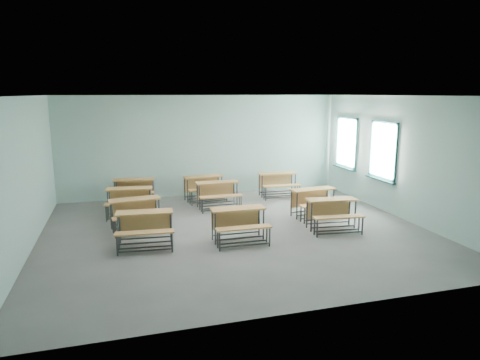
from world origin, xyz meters
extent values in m
cube|color=slate|center=(0.00, 0.00, -0.01)|extent=(9.00, 8.00, 0.02)
cube|color=white|center=(0.00, 0.00, 3.21)|extent=(9.00, 8.00, 0.02)
cube|color=#9CC4BB|center=(0.00, 4.01, 1.60)|extent=(9.00, 0.02, 3.20)
cube|color=#9CC4BB|center=(0.00, -4.01, 1.60)|extent=(9.00, 0.02, 3.20)
cube|color=#9CC4BB|center=(-4.51, 0.00, 1.60)|extent=(0.02, 8.00, 3.20)
cube|color=#9CC4BB|center=(4.51, 0.00, 1.60)|extent=(0.02, 8.00, 3.20)
cube|color=#194745|center=(4.47, 2.80, 0.93)|extent=(0.06, 1.20, 0.06)
cube|color=#194745|center=(4.47, 2.80, 2.47)|extent=(0.06, 1.20, 0.06)
cube|color=#194745|center=(4.47, 2.23, 1.70)|extent=(0.06, 0.06, 1.60)
cube|color=#194745|center=(4.47, 3.37, 1.70)|extent=(0.06, 0.06, 1.60)
cube|color=#194745|center=(4.47, 2.80, 1.70)|extent=(0.04, 0.04, 1.48)
cube|color=#194745|center=(4.47, 2.80, 1.70)|extent=(0.04, 1.08, 0.04)
cube|color=#194745|center=(4.43, 2.80, 0.87)|extent=(0.14, 1.28, 0.04)
cube|color=white|center=(4.50, 2.80, 1.70)|extent=(0.01, 1.08, 1.48)
cube|color=#194745|center=(4.47, 0.80, 0.93)|extent=(0.06, 1.20, 0.06)
cube|color=#194745|center=(4.47, 0.80, 2.47)|extent=(0.06, 1.20, 0.06)
cube|color=#194745|center=(4.47, 0.23, 1.70)|extent=(0.06, 0.06, 1.60)
cube|color=#194745|center=(4.47, 1.37, 1.70)|extent=(0.06, 0.06, 1.60)
cube|color=#194745|center=(4.47, 0.80, 1.70)|extent=(0.04, 0.04, 1.48)
cube|color=#194745|center=(4.47, 0.80, 1.70)|extent=(0.04, 1.08, 0.04)
cube|color=#194745|center=(4.43, 0.80, 0.87)|extent=(0.14, 1.28, 0.04)
cube|color=white|center=(4.50, 0.80, 1.70)|extent=(0.01, 1.08, 1.48)
cube|color=#BD8144|center=(-2.15, -0.34, 0.73)|extent=(1.24, 0.51, 0.04)
cube|color=#BD8144|center=(-2.14, -0.16, 0.43)|extent=(1.14, 0.12, 0.41)
cylinder|color=#393C3E|center=(-2.72, -0.46, 0.36)|extent=(0.04, 0.04, 0.71)
cylinder|color=#393C3E|center=(-1.62, -0.55, 0.36)|extent=(0.04, 0.04, 0.71)
cylinder|color=#393C3E|center=(-2.69, -0.14, 0.36)|extent=(0.04, 0.04, 0.71)
cylinder|color=#393C3E|center=(-1.59, -0.23, 0.36)|extent=(0.04, 0.04, 0.71)
cube|color=#393C3E|center=(-2.17, -0.50, 0.10)|extent=(1.10, 0.13, 0.03)
cube|color=#393C3E|center=(-2.14, -0.18, 0.10)|extent=(1.10, 0.13, 0.03)
cube|color=#BD8144|center=(-2.19, -0.83, 0.43)|extent=(1.22, 0.36, 0.04)
cylinder|color=#393C3E|center=(-2.75, -0.87, 0.21)|extent=(0.04, 0.04, 0.42)
cylinder|color=#393C3E|center=(-1.65, -0.97, 0.21)|extent=(0.04, 0.04, 0.42)
cylinder|color=#393C3E|center=(-2.74, -0.68, 0.21)|extent=(0.04, 0.04, 0.42)
cylinder|color=#393C3E|center=(-1.64, -0.78, 0.21)|extent=(0.04, 0.04, 0.42)
cube|color=#393C3E|center=(-2.20, -0.92, 0.08)|extent=(1.10, 0.13, 0.03)
cube|color=#393C3E|center=(-2.19, -0.73, 0.08)|extent=(1.10, 0.13, 0.03)
cube|color=#BD8144|center=(-0.13, -0.61, 0.73)|extent=(1.21, 0.41, 0.04)
cube|color=#BD8144|center=(-0.13, -0.42, 0.43)|extent=(1.15, 0.03, 0.41)
cylinder|color=#393C3E|center=(-0.69, -0.77, 0.36)|extent=(0.04, 0.04, 0.71)
cylinder|color=#393C3E|center=(0.42, -0.78, 0.36)|extent=(0.04, 0.04, 0.71)
cylinder|color=#393C3E|center=(-0.68, -0.44, 0.36)|extent=(0.04, 0.04, 0.71)
cylinder|color=#393C3E|center=(0.42, -0.46, 0.36)|extent=(0.04, 0.04, 0.71)
cube|color=#393C3E|center=(-0.13, -0.77, 0.10)|extent=(1.11, 0.04, 0.03)
cube|color=#393C3E|center=(-0.13, -0.45, 0.10)|extent=(1.11, 0.04, 0.03)
cube|color=#BD8144|center=(-0.14, -1.09, 0.43)|extent=(1.21, 0.26, 0.04)
cylinder|color=#393C3E|center=(-0.69, -1.18, 0.21)|extent=(0.04, 0.04, 0.42)
cylinder|color=#393C3E|center=(0.42, -1.19, 0.21)|extent=(0.04, 0.04, 0.42)
cylinder|color=#393C3E|center=(-0.69, -0.99, 0.21)|extent=(0.04, 0.04, 0.42)
cylinder|color=#393C3E|center=(0.42, -1.00, 0.21)|extent=(0.04, 0.04, 0.42)
cube|color=#393C3E|center=(-0.14, -1.19, 0.08)|extent=(1.11, 0.04, 0.03)
cube|color=#393C3E|center=(-0.14, -1.00, 0.08)|extent=(1.11, 0.04, 0.03)
cube|color=#BD8144|center=(2.27, -0.43, 0.73)|extent=(1.24, 0.52, 0.04)
cube|color=#BD8144|center=(2.29, -0.24, 0.43)|extent=(1.14, 0.14, 0.41)
cylinder|color=#393C3E|center=(1.71, -0.53, 0.36)|extent=(0.04, 0.04, 0.71)
cylinder|color=#393C3E|center=(2.81, -0.65, 0.36)|extent=(0.04, 0.04, 0.71)
cylinder|color=#393C3E|center=(1.74, -0.21, 0.36)|extent=(0.04, 0.04, 0.71)
cylinder|color=#393C3E|center=(2.84, -0.33, 0.36)|extent=(0.04, 0.04, 0.71)
cube|color=#393C3E|center=(2.26, -0.59, 0.10)|extent=(1.10, 0.14, 0.03)
cube|color=#393C3E|center=(2.29, -0.27, 0.10)|extent=(1.10, 0.14, 0.03)
cube|color=#BD8144|center=(2.22, -0.91, 0.43)|extent=(1.23, 0.37, 0.04)
cylinder|color=#393C3E|center=(1.67, -0.95, 0.21)|extent=(0.04, 0.04, 0.42)
cylinder|color=#393C3E|center=(2.76, -1.06, 0.21)|extent=(0.04, 0.04, 0.42)
cylinder|color=#393C3E|center=(1.68, -0.76, 0.21)|extent=(0.04, 0.04, 0.42)
cylinder|color=#393C3E|center=(2.78, -0.87, 0.21)|extent=(0.04, 0.04, 0.42)
cube|color=#393C3E|center=(2.21, -1.00, 0.08)|extent=(1.10, 0.14, 0.03)
cube|color=#393C3E|center=(2.23, -0.81, 0.08)|extent=(1.10, 0.14, 0.03)
cube|color=#BD8144|center=(-2.31, 0.89, 0.73)|extent=(1.25, 0.56, 0.04)
cube|color=#BD8144|center=(-2.34, 1.08, 0.43)|extent=(1.14, 0.17, 0.41)
cylinder|color=#393C3E|center=(-2.84, 0.66, 0.36)|extent=(0.04, 0.04, 0.71)
cylinder|color=#393C3E|center=(-1.74, 0.81, 0.36)|extent=(0.04, 0.04, 0.71)
cylinder|color=#393C3E|center=(-2.88, 0.98, 0.36)|extent=(0.04, 0.04, 0.71)
cylinder|color=#393C3E|center=(-1.79, 1.13, 0.36)|extent=(0.04, 0.04, 0.71)
cube|color=#393C3E|center=(-2.29, 0.74, 0.10)|extent=(1.10, 0.18, 0.03)
cube|color=#393C3E|center=(-2.33, 1.05, 0.10)|extent=(1.10, 0.18, 0.03)
cube|color=#BD8144|center=(-2.25, 0.42, 0.43)|extent=(1.23, 0.41, 0.04)
cylinder|color=#393C3E|center=(-2.78, 0.25, 0.21)|extent=(0.04, 0.04, 0.42)
cylinder|color=#393C3E|center=(-1.69, 0.39, 0.21)|extent=(0.04, 0.04, 0.42)
cylinder|color=#393C3E|center=(-2.81, 0.44, 0.21)|extent=(0.04, 0.04, 0.42)
cylinder|color=#393C3E|center=(-1.71, 0.58, 0.21)|extent=(0.04, 0.04, 0.42)
cube|color=#393C3E|center=(-2.24, 0.32, 0.08)|extent=(1.10, 0.18, 0.03)
cube|color=#393C3E|center=(-2.26, 0.51, 0.08)|extent=(1.10, 0.18, 0.03)
cube|color=#BD8144|center=(2.33, 0.72, 0.73)|extent=(1.23, 0.49, 0.04)
cube|color=#BD8144|center=(2.32, 0.91, 0.43)|extent=(1.14, 0.10, 0.41)
cylinder|color=#393C3E|center=(1.79, 0.52, 0.36)|extent=(0.04, 0.04, 0.71)
cylinder|color=#393C3E|center=(2.89, 0.60, 0.36)|extent=(0.04, 0.04, 0.71)
cylinder|color=#393C3E|center=(1.77, 0.84, 0.36)|extent=(0.04, 0.04, 0.71)
cylinder|color=#393C3E|center=(2.87, 0.92, 0.36)|extent=(0.04, 0.04, 0.71)
cube|color=#393C3E|center=(2.34, 0.56, 0.10)|extent=(1.10, 0.11, 0.03)
cube|color=#393C3E|center=(2.32, 0.88, 0.10)|extent=(1.10, 0.11, 0.03)
cube|color=#BD8144|center=(2.37, 0.24, 0.43)|extent=(1.22, 0.34, 0.04)
cylinder|color=#393C3E|center=(1.82, 0.11, 0.21)|extent=(0.04, 0.04, 0.42)
cylinder|color=#393C3E|center=(2.93, 0.19, 0.21)|extent=(0.04, 0.04, 0.42)
cylinder|color=#393C3E|center=(1.81, 0.30, 0.21)|extent=(0.04, 0.04, 0.42)
cylinder|color=#393C3E|center=(2.91, 0.38, 0.21)|extent=(0.04, 0.04, 0.42)
cube|color=#393C3E|center=(2.37, 0.15, 0.08)|extent=(1.10, 0.11, 0.03)
cube|color=#393C3E|center=(2.36, 0.34, 0.08)|extent=(1.10, 0.11, 0.03)
cube|color=#BD8144|center=(-2.40, 2.17, 0.73)|extent=(1.24, 0.54, 0.04)
cube|color=#BD8144|center=(-2.38, 2.35, 0.43)|extent=(1.14, 0.15, 0.41)
cylinder|color=#393C3E|center=(-2.97, 2.07, 0.36)|extent=(0.04, 0.04, 0.71)
cylinder|color=#393C3E|center=(-1.87, 1.95, 0.36)|extent=(0.04, 0.04, 0.71)
cylinder|color=#393C3E|center=(-2.93, 2.39, 0.36)|extent=(0.04, 0.04, 0.71)
cylinder|color=#393C3E|center=(-1.83, 2.27, 0.36)|extent=(0.04, 0.04, 0.71)
cube|color=#393C3E|center=(-2.42, 2.01, 0.10)|extent=(1.10, 0.16, 0.03)
cube|color=#393C3E|center=(-2.38, 2.33, 0.10)|extent=(1.10, 0.16, 0.03)
cube|color=#BD8144|center=(-2.45, 1.69, 0.43)|extent=(1.23, 0.39, 0.04)
cylinder|color=#393C3E|center=(-3.01, 1.66, 0.21)|extent=(0.04, 0.04, 0.42)
cylinder|color=#393C3E|center=(-1.92, 1.53, 0.21)|extent=(0.04, 0.04, 0.42)
cylinder|color=#393C3E|center=(-2.99, 1.85, 0.21)|extent=(0.04, 0.04, 0.42)
cylinder|color=#393C3E|center=(-1.89, 1.72, 0.21)|extent=(0.04, 0.04, 0.42)
cube|color=#393C3E|center=(-2.46, 1.59, 0.08)|extent=(1.10, 0.16, 0.03)
cube|color=#393C3E|center=(-2.44, 1.78, 0.08)|extent=(1.10, 0.16, 0.03)
cube|color=#BD8144|center=(0.06, 2.30, 0.73)|extent=(1.21, 0.42, 0.04)
cube|color=#BD8144|center=(0.06, 2.49, 0.43)|extent=(1.15, 0.03, 0.41)
cylinder|color=#393C3E|center=(-0.49, 2.13, 0.36)|extent=(0.04, 0.04, 0.71)
cylinder|color=#393C3E|center=(0.62, 2.14, 0.36)|extent=(0.04, 0.04, 0.71)
cylinder|color=#393C3E|center=(-0.49, 2.45, 0.36)|extent=(0.04, 0.04, 0.71)
cylinder|color=#393C3E|center=(0.61, 2.47, 0.36)|extent=(0.04, 0.04, 0.71)
cube|color=#393C3E|center=(0.06, 2.14, 0.10)|extent=(1.11, 0.04, 0.03)
cube|color=#393C3E|center=(0.06, 2.46, 0.10)|extent=(1.11, 0.04, 0.03)
cube|color=#BD8144|center=(0.07, 1.82, 0.43)|extent=(1.21, 0.27, 0.04)
cylinder|color=#393C3E|center=(-0.48, 1.71, 0.21)|extent=(0.04, 0.04, 0.42)
cylinder|color=#393C3E|center=(0.62, 1.73, 0.21)|extent=(0.04, 0.04, 0.42)
cylinder|color=#393C3E|center=(-0.49, 1.91, 0.21)|extent=(0.04, 0.04, 0.42)
cylinder|color=#393C3E|center=(0.62, 1.92, 0.21)|extent=(0.04, 0.04, 0.42)
cube|color=#393C3E|center=(0.07, 1.72, 0.08)|extent=(1.11, 0.04, 0.03)
cube|color=#393C3E|center=(0.07, 1.91, 0.08)|extent=(1.11, 0.04, 0.03)
cube|color=#BD8144|center=(-2.22, 3.40, 0.73)|extent=(1.25, 0.56, 0.04)
cube|color=#BD8144|center=(-2.20, 3.58, 0.43)|extent=(1.14, 0.17, 0.41)
cylinder|color=#393C3E|center=(-2.79, 3.31, 0.36)|extent=(0.04, 0.04, 0.71)
cylinder|color=#393C3E|center=(-1.70, 3.17, 0.36)|extent=(0.04, 0.04, 0.71)
cylinder|color=#393C3E|center=(-2.75, 3.63, 0.36)|extent=(0.04, 0.04, 0.71)
cylinder|color=#393C3E|center=(-1.65, 3.49, 0.36)|extent=(0.04, 0.04, 0.71)
cube|color=#393C3E|center=(-2.24, 3.24, 0.10)|extent=(1.10, 0.18, 0.03)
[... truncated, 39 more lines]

